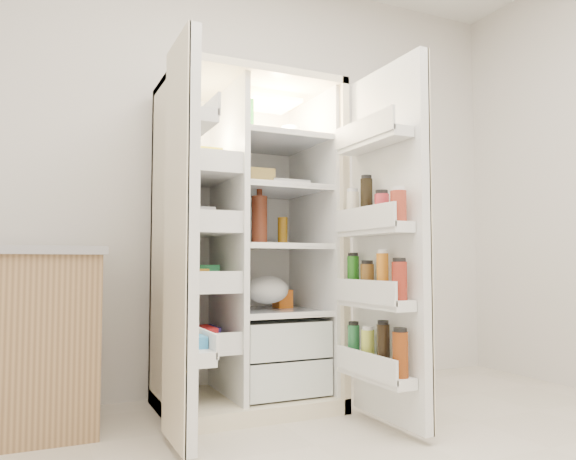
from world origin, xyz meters
name	(u,v)px	position (x,y,z in m)	size (l,w,h in m)	color
wall_back	(233,174)	(0.00, 2.00, 1.35)	(4.00, 0.02, 2.70)	silver
refrigerator	(245,271)	(-0.04, 1.65, 0.74)	(0.92, 0.70, 1.80)	beige
freezer_door	(182,239)	(-0.56, 1.05, 0.89)	(0.15, 0.40, 1.72)	white
fridge_door	(386,247)	(0.42, 0.96, 0.87)	(0.17, 0.58, 1.72)	white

